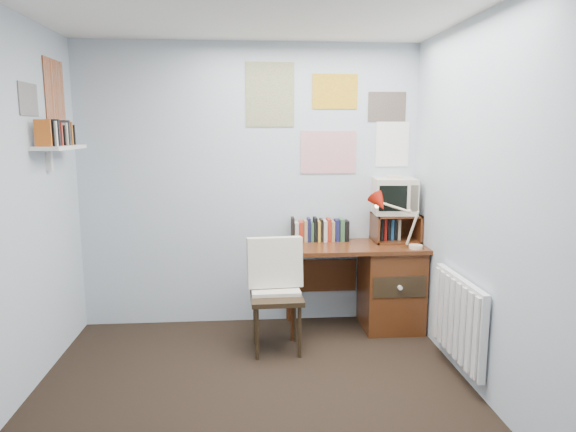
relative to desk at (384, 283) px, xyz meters
name	(u,v)px	position (x,y,z in m)	size (l,w,h in m)	color
ground	(256,426)	(-1.17, -1.48, -0.41)	(3.50, 3.50, 0.00)	black
back_wall	(250,186)	(-1.17, 0.27, 0.84)	(3.00, 0.02, 2.50)	#B1C0CA
right_wall	(512,216)	(0.33, -1.48, 0.84)	(0.02, 3.50, 2.50)	#B1C0CA
desk	(384,283)	(0.00, 0.00, 0.00)	(1.20, 0.55, 0.76)	#572A13
desk_chair	(276,298)	(-0.98, -0.41, 0.03)	(0.44, 0.42, 0.87)	black
desk_lamp	(417,224)	(0.21, -0.18, 0.56)	(0.29, 0.25, 0.41)	#AD1A0B
tv_riser	(396,228)	(0.12, 0.11, 0.48)	(0.40, 0.30, 0.25)	#572A13
crt_tv	(394,194)	(0.10, 0.13, 0.78)	(0.36, 0.33, 0.34)	beige
book_row	(325,229)	(-0.51, 0.18, 0.46)	(0.60, 0.14, 0.22)	#572A13
radiator	(459,319)	(0.29, -0.93, 0.01)	(0.09, 0.80, 0.60)	white
wall_shelf	(60,147)	(-2.57, -0.38, 1.21)	(0.20, 0.62, 0.24)	white
posters_back	(329,118)	(-0.47, 0.26, 1.44)	(1.20, 0.01, 0.90)	white
posters_left	(42,94)	(-2.67, -0.38, 1.59)	(0.01, 0.70, 0.60)	white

